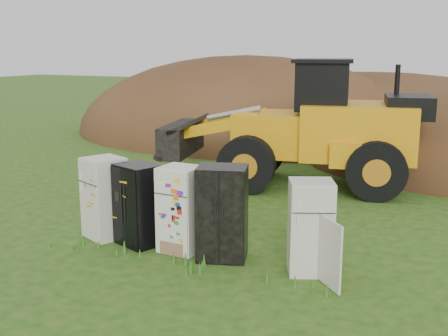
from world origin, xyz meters
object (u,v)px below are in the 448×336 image
at_px(fridge_leftmost, 105,198).
at_px(fridge_dark_mid, 222,213).
at_px(fridge_black_side, 139,205).
at_px(wheel_loader, 289,123).
at_px(fridge_open_door, 311,227).
at_px(fridge_sticker, 181,209).

relative_size(fridge_leftmost, fridge_dark_mid, 0.96).
relative_size(fridge_leftmost, fridge_black_side, 1.03).
distance_m(fridge_dark_mid, wheel_loader, 6.58).
distance_m(fridge_leftmost, fridge_dark_mid, 2.90).
distance_m(fridge_black_side, wheel_loader, 6.64).
relative_size(fridge_open_door, wheel_loader, 0.22).
xyz_separation_m(fridge_dark_mid, wheel_loader, (-0.81, 6.46, 0.97)).
bearing_deg(fridge_open_door, fridge_sticker, 156.78).
bearing_deg(fridge_black_side, wheel_loader, 100.82).
bearing_deg(fridge_open_door, fridge_leftmost, 156.16).
bearing_deg(fridge_leftmost, fridge_sticker, 22.74).
distance_m(fridge_sticker, fridge_open_door, 2.74).
bearing_deg(wheel_loader, fridge_leftmost, -120.27).
bearing_deg(fridge_sticker, fridge_leftmost, -178.51).
relative_size(fridge_leftmost, fridge_open_door, 1.02).
height_order(fridge_black_side, fridge_dark_mid, fridge_dark_mid).
xyz_separation_m(fridge_black_side, fridge_sticker, (1.01, 0.03, 0.02)).
bearing_deg(fridge_black_side, fridge_leftmost, -163.42).
bearing_deg(fridge_leftmost, wheel_loader, 95.80).
relative_size(fridge_leftmost, wheel_loader, 0.23).
bearing_deg(fridge_dark_mid, wheel_loader, 79.84).
xyz_separation_m(fridge_leftmost, fridge_black_side, (0.93, -0.07, -0.03)).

